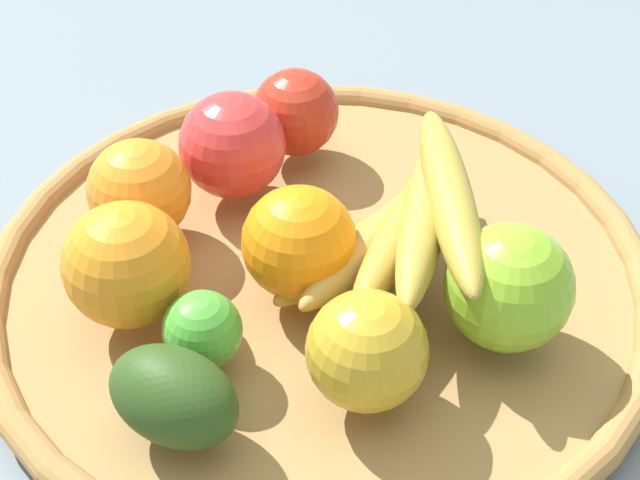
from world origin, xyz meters
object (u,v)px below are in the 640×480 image
orange_2 (299,243)px  apple_1 (232,145)px  orange_1 (139,190)px  avocado (174,396)px  apple_2 (295,112)px  orange_0 (127,265)px  lime_0 (202,330)px  apple_3 (509,287)px  apple_0 (368,351)px  banana_bunch (408,221)px

orange_2 → apple_1: 0.12m
orange_2 → orange_1: bearing=-130.1°
apple_1 → avocado: apple_1 is taller
apple_2 → apple_1: (0.04, -0.05, 0.01)m
apple_2 → avocado: bearing=-26.2°
orange_0 → apple_1: orange_0 is taller
orange_2 → orange_0: 0.11m
orange_2 → apple_2: orange_2 is taller
avocado → lime_0: 0.05m
apple_1 → lime_0: 0.17m
orange_2 → avocado: size_ratio=0.93×
orange_2 → apple_3: 0.14m
avocado → apple_3: 0.21m
orange_1 → apple_3: (0.15, 0.21, 0.00)m
lime_0 → apple_3: bearing=83.2°
apple_0 → avocado: bearing=-89.6°
apple_2 → lime_0: bearing=-26.5°
apple_0 → apple_1: bearing=-168.4°
orange_1 → apple_2: (-0.07, 0.12, -0.00)m
orange_0 → avocado: orange_0 is taller
apple_2 → apple_1: bearing=-54.6°
apple_3 → orange_0: bearing=-108.1°
orange_2 → orange_1: 0.12m
apple_0 → apple_1: (-0.21, -0.04, 0.00)m
apple_0 → banana_bunch: banana_bunch is taller
banana_bunch → apple_3: size_ratio=2.37×
banana_bunch → apple_3: bearing=29.3°
apple_0 → orange_1: size_ratio=0.99×
orange_2 → avocado: bearing=-43.2°
banana_bunch → apple_1: size_ratio=2.42×
apple_3 → apple_2: bearing=-159.4°
orange_0 → apple_3: same height
apple_0 → apple_2: 0.25m
apple_3 → orange_2: bearing=-122.2°
orange_0 → apple_1: size_ratio=1.03×
orange_0 → apple_0: (0.10, 0.13, -0.00)m
orange_0 → apple_2: (-0.15, 0.14, -0.01)m
apple_3 → orange_1: bearing=-126.0°
apple_2 → apple_3: 0.24m
banana_bunch → apple_3: 0.08m
orange_2 → apple_2: size_ratio=1.12×
apple_2 → orange_0: bearing=-42.7°
apple_2 → avocado: size_ratio=0.83×
orange_1 → lime_0: (0.13, 0.02, -0.01)m
apple_1 → avocado: size_ratio=0.97×
orange_1 → apple_2: orange_1 is taller
orange_0 → banana_bunch: same height
orange_0 → orange_2: bearing=89.4°
apple_1 → avocado: 0.22m
apple_3 → banana_bunch: bearing=-150.7°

